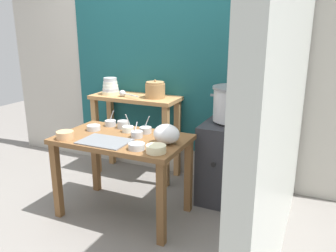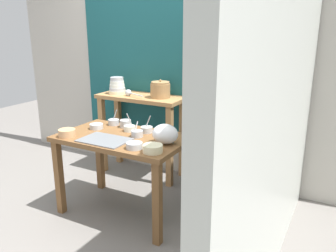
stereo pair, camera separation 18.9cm
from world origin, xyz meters
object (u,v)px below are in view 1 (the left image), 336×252
Objects in this scene: prep_bowl_5 at (137,134)px; prep_bowl_7 at (128,129)px; prep_bowl_1 at (94,127)px; prep_bowl_4 at (65,135)px; stove_block at (235,162)px; prep_bowl_0 at (110,123)px; prep_bowl_6 at (156,149)px; prep_bowl_3 at (146,130)px; prep_bowl_8 at (123,124)px; bowl_stack_enamel at (110,87)px; serving_tray at (105,141)px; ladle at (123,93)px; prep_table at (123,149)px; back_shelf_table at (136,116)px; steamer_pot at (234,104)px; prep_bowl_2 at (137,146)px; clay_pot at (155,90)px; plastic_bag at (167,134)px.

prep_bowl_7 reaches higher than prep_bowl_5.
prep_bowl_4 reaches higher than prep_bowl_1.
prep_bowl_5 is (-0.70, -0.63, 0.37)m from stove_block.
prep_bowl_0 is 0.98× the size of prep_bowl_6.
prep_bowl_3 reaches higher than prep_bowl_8.
bowl_stack_enamel is 1.11m from serving_tray.
prep_table is at bearing -59.68° from ladle.
prep_bowl_0 reaches higher than stove_block.
prep_bowl_1 is (-0.28, 0.23, 0.02)m from serving_tray.
prep_bowl_8 is (0.19, -0.57, 0.08)m from back_shelf_table.
steamer_pot is at bearing 45.74° from serving_tray.
prep_bowl_1 is 0.66m from prep_bowl_2.
prep_bowl_2 is (0.60, -0.28, 0.00)m from prep_bowl_1.
ladle reaches higher than prep_bowl_4.
prep_bowl_8 is at bearing 39.03° from prep_bowl_1.
stove_block is at bearing 35.13° from prep_bowl_3.
plastic_bag is (0.50, -0.80, -0.18)m from clay_pot.
plastic_bag is 1.69× the size of prep_bowl_5.
steamer_pot is at bearing 38.16° from prep_bowl_4.
prep_bowl_8 is (0.27, 0.47, 0.00)m from prep_bowl_4.
back_shelf_table is 0.56m from prep_bowl_0.
stove_block is at bearing -8.19° from clay_pot.
bowl_stack_enamel reaches higher than plastic_bag.
steamer_pot reaches higher than prep_bowl_1.
prep_bowl_5 is at bearing -135.46° from steamer_pot.
plastic_bag is (0.83, -0.71, -0.14)m from ladle.
prep_bowl_6 is at bearing -38.54° from prep_bowl_8.
back_shelf_table is 7.54× the size of prep_bowl_2.
prep_bowl_3 is at bearing -8.42° from prep_bowl_0.
prep_bowl_6 is (0.51, -1.02, -0.23)m from clay_pot.
prep_bowl_1 is at bearing -68.89° from bowl_stack_enamel.
prep_bowl_3 is at bearing -10.23° from prep_bowl_8.
prep_bowl_6 is (0.83, 0.02, -0.00)m from prep_bowl_4.
prep_bowl_6 is 0.71m from prep_bowl_8.
prep_bowl_2 is at bearing -71.24° from clay_pot.
back_shelf_table is 6.52× the size of prep_bowl_0.
serving_tray is at bearing -40.11° from prep_bowl_1.
prep_bowl_7 reaches higher than prep_bowl_6.
back_shelf_table is 5.17× the size of bowl_stack_enamel.
ladle is 1.83× the size of prep_bowl_6.
back_shelf_table reaches higher than prep_bowl_3.
prep_bowl_7 is at bearing -38.93° from prep_bowl_8.
prep_bowl_0 reaches higher than prep_table.
serving_tray is 0.28m from prep_bowl_5.
prep_bowl_7 reaches higher than prep_bowl_2.
ladle is at bearing 139.38° from plastic_bag.
prep_bowl_8 is (-0.39, 0.44, 0.01)m from prep_bowl_2.
prep_table is at bearing 140.97° from prep_bowl_2.
prep_bowl_5 is at bearing -2.74° from prep_bowl_1.
prep_bowl_0 is 0.44m from prep_bowl_5.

